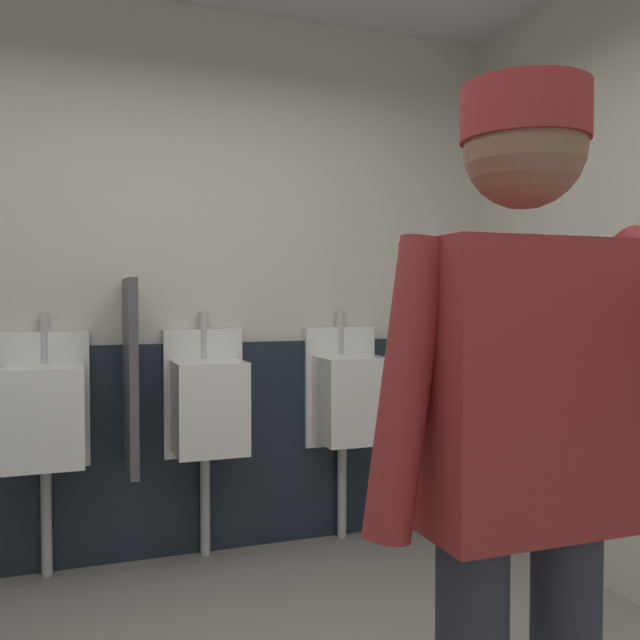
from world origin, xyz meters
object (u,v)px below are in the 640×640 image
(urinal_left, at_px, (44,415))
(person, at_px, (524,447))
(urinal_middle, at_px, (208,406))
(urinal_right, at_px, (348,398))

(urinal_left, distance_m, person, 2.45)
(urinal_middle, relative_size, urinal_right, 1.00)
(urinal_middle, bearing_deg, urinal_right, 0.00)
(urinal_right, height_order, person, person)
(urinal_middle, bearing_deg, urinal_left, 180.00)
(urinal_left, relative_size, person, 0.72)
(person, bearing_deg, urinal_right, 75.93)
(urinal_left, relative_size, urinal_right, 1.00)
(urinal_left, bearing_deg, urinal_middle, 0.00)
(urinal_middle, bearing_deg, person, -85.26)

